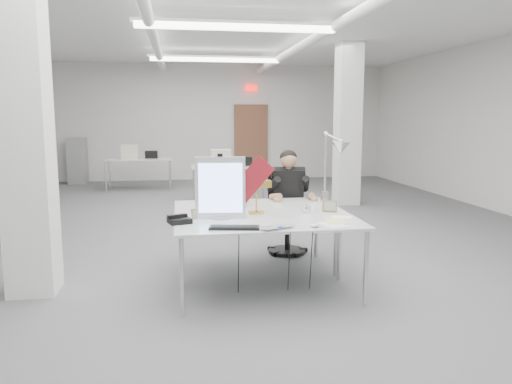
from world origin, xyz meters
TOP-DOWN VIEW (x-y plane):
  - room_shell at (0.04, 0.13)m, footprint 10.04×14.04m
  - desk_main at (0.00, -2.50)m, footprint 1.80×0.90m
  - desk_second at (0.00, -1.60)m, footprint 1.80×0.90m
  - bg_desk_a at (0.20, 3.00)m, footprint 1.60×0.80m
  - bg_desk_b at (-1.80, 5.20)m, footprint 1.60×0.80m
  - filing_cabinet at (-3.50, 6.65)m, footprint 0.45×0.55m
  - office_chair at (0.52, -0.97)m, footprint 0.65×0.65m
  - seated_person at (0.52, -1.02)m, footprint 0.56×0.66m
  - monitor at (-0.45, -2.27)m, footprint 0.49×0.10m
  - pennant at (-0.15, -2.31)m, footprint 0.46×0.17m
  - keyboard at (-0.36, -2.77)m, footprint 0.47×0.23m
  - laptop at (0.03, -2.87)m, footprint 0.39×0.34m
  - mouse at (0.36, -2.83)m, footprint 0.09×0.06m
  - bankers_lamp at (-0.06, -2.08)m, footprint 0.30×0.14m
  - desk_phone at (-0.85, -2.45)m, footprint 0.25×0.23m
  - picture_frame_left at (-0.67, -2.26)m, footprint 0.13×0.08m
  - picture_frame_right at (0.72, -2.12)m, footprint 0.16×0.10m
  - desk_clock at (0.46, -2.13)m, footprint 0.11×0.05m
  - paper_stack_a at (0.56, -2.76)m, footprint 0.26×0.32m
  - paper_stack_b at (0.63, -2.62)m, footprint 0.20×0.26m
  - paper_stack_c at (0.75, -2.44)m, footprint 0.25×0.22m
  - beige_monitor at (-0.27, -1.52)m, footprint 0.46×0.44m
  - architect_lamp at (0.85, -1.75)m, footprint 0.28×0.68m

SIDE VIEW (x-z plane):
  - office_chair at x=0.52m, z-range 0.00..1.17m
  - filing_cabinet at x=-3.50m, z-range 0.00..1.20m
  - desk_main at x=0.00m, z-range 0.73..0.75m
  - desk_second at x=0.00m, z-range 0.73..0.75m
  - bg_desk_a at x=0.20m, z-range 0.73..0.75m
  - bg_desk_b at x=-1.80m, z-range 0.73..0.75m
  - paper_stack_a at x=0.56m, z-range 0.76..0.76m
  - paper_stack_c at x=0.75m, z-range 0.76..0.76m
  - paper_stack_b at x=0.63m, z-range 0.76..0.76m
  - keyboard at x=-0.36m, z-range 0.76..0.78m
  - laptop at x=0.03m, z-range 0.76..0.78m
  - mouse at x=0.36m, z-range 0.76..0.79m
  - desk_phone at x=-0.85m, z-range 0.76..0.81m
  - desk_clock at x=0.46m, z-range 0.75..0.86m
  - picture_frame_left at x=-0.67m, z-range 0.75..0.86m
  - picture_frame_right at x=0.72m, z-range 0.75..0.88m
  - seated_person at x=0.52m, z-range 0.45..1.35m
  - bankers_lamp at x=-0.06m, z-range 0.76..1.09m
  - beige_monitor at x=-0.27m, z-range 0.75..1.12m
  - monitor at x=-0.45m, z-range 0.75..1.37m
  - pennant at x=-0.15m, z-range 0.86..1.38m
  - architect_lamp at x=0.85m, z-range 0.75..1.61m
  - room_shell at x=0.04m, z-range 0.07..3.31m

